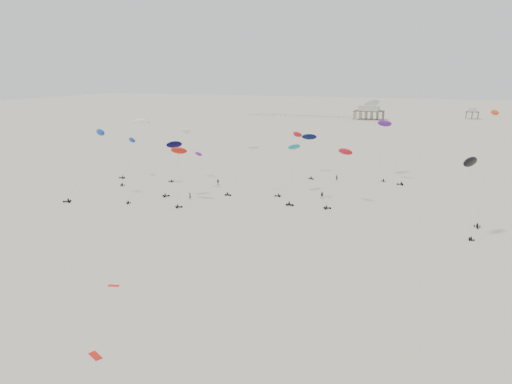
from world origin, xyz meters
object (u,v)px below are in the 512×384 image
at_px(rig_0, 168,152).
at_px(rig_8, 184,137).
at_px(pavilion_main, 369,114).
at_px(pavilion_small, 472,114).
at_px(spectator_0, 190,199).

relative_size(rig_0, rig_8, 1.15).
height_order(pavilion_main, rig_0, rig_0).
bearing_deg(pavilion_small, rig_8, -111.30).
bearing_deg(pavilion_main, spectator_0, -93.22).
bearing_deg(rig_0, spectator_0, 147.25).
bearing_deg(rig_0, pavilion_main, -113.69).
xyz_separation_m(pavilion_small, spectator_0, (-84.02, -279.27, -3.49)).
height_order(rig_0, rig_8, rig_0).
height_order(rig_8, spectator_0, rig_8).
relative_size(pavilion_small, spectator_0, 4.19).
bearing_deg(spectator_0, pavilion_main, -63.34).
xyz_separation_m(rig_8, spectator_0, (14.97, -25.34, -13.43)).
distance_m(pavilion_main, rig_0, 248.50).
distance_m(rig_0, rig_8, 24.76).
height_order(pavilion_small, rig_0, rig_0).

